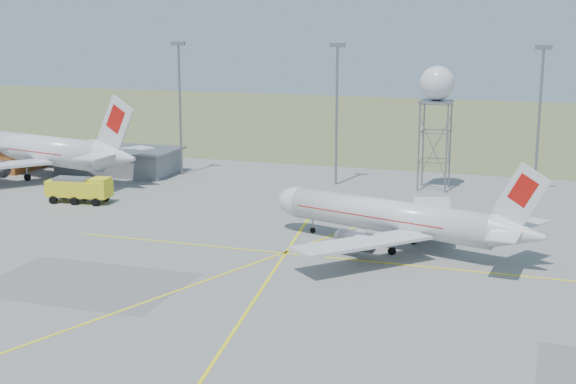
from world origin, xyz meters
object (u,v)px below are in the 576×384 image
(airliner_main, at_px, (393,218))
(airliner_far, at_px, (35,150))
(fire_truck, at_px, (81,190))
(baggage_tug, at_px, (1,169))
(radar_tower, at_px, (436,121))

(airliner_main, relative_size, airliner_far, 0.78)
(fire_truck, bearing_deg, airliner_far, 135.38)
(fire_truck, bearing_deg, baggage_tug, 143.88)
(baggage_tug, bearing_deg, radar_tower, 20.37)
(airliner_main, distance_m, baggage_tug, 70.41)
(airliner_far, distance_m, fire_truck, 21.68)
(airliner_far, bearing_deg, fire_truck, 154.31)
(airliner_far, distance_m, baggage_tug, 7.66)
(airliner_far, bearing_deg, airliner_main, 173.74)
(airliner_main, xyz_separation_m, airliner_far, (-60.09, 21.50, 0.86))
(airliner_far, bearing_deg, baggage_tug, 10.65)
(baggage_tug, bearing_deg, fire_truck, -18.41)
(airliner_main, distance_m, airliner_far, 63.82)
(fire_truck, bearing_deg, airliner_main, -15.84)
(airliner_far, relative_size, radar_tower, 2.24)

